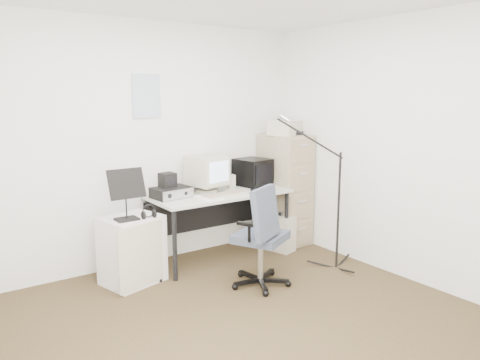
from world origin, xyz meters
TOP-DOWN VIEW (x-y plane):
  - floor at (0.00, 0.00)m, footprint 3.60×3.60m
  - wall_back at (0.00, 1.80)m, footprint 3.60×0.02m
  - wall_right at (1.80, 0.00)m, footprint 0.02×3.60m
  - wall_calendar at (-0.02, 1.79)m, footprint 0.30×0.02m
  - filing_cabinet at (1.58, 1.48)m, footprint 0.40×0.60m
  - printer at (1.58, 1.48)m, footprint 0.50×0.43m
  - desk at (0.63, 1.45)m, footprint 1.50×0.70m
  - crt_monitor at (0.55, 1.57)m, footprint 0.41×0.43m
  - crt_tv at (1.17, 1.57)m, footprint 0.39×0.40m
  - desk_speaker at (0.89, 1.60)m, footprint 0.09×0.09m
  - keyboard at (0.56, 1.24)m, footprint 0.52×0.25m
  - mouse at (0.95, 1.22)m, footprint 0.07×0.11m
  - radio_receiver at (0.10, 1.53)m, footprint 0.40×0.30m
  - radio_speaker at (0.07, 1.55)m, footprint 0.16×0.15m
  - papers at (0.38, 1.26)m, footprint 0.20×0.27m
  - pc_tower at (1.31, 1.30)m, footprint 0.30×0.47m
  - office_chair at (0.53, 0.60)m, footprint 0.76×0.76m
  - side_cart at (-0.42, 1.35)m, footprint 0.61×0.53m
  - music_stand at (-0.49, 1.27)m, footprint 0.34×0.19m
  - headphones at (-0.30, 1.21)m, footprint 0.14×0.14m
  - mic_stand at (1.46, 0.51)m, footprint 0.03×0.03m

SIDE VIEW (x-z plane):
  - floor at x=0.00m, z-range -0.01..0.00m
  - pc_tower at x=1.31m, z-range 0.00..0.40m
  - side_cart at x=-0.42m, z-range 0.00..0.64m
  - desk at x=0.63m, z-range 0.00..0.73m
  - office_chair at x=0.53m, z-range 0.00..0.98m
  - filing_cabinet at x=1.58m, z-range 0.00..1.30m
  - headphones at x=-0.30m, z-range 0.68..0.70m
  - papers at x=0.38m, z-range 0.73..0.75m
  - keyboard at x=0.56m, z-range 0.73..0.76m
  - mouse at x=0.95m, z-range 0.73..0.76m
  - radio_receiver at x=0.10m, z-range 0.73..0.84m
  - mic_stand at x=1.46m, z-range 0.00..1.57m
  - desk_speaker at x=0.89m, z-range 0.73..0.88m
  - crt_tv at x=1.17m, z-range 0.73..1.04m
  - music_stand at x=-0.49m, z-range 0.64..1.13m
  - radio_speaker at x=0.07m, z-range 0.84..0.98m
  - crt_monitor at x=0.55m, z-range 0.73..1.11m
  - wall_back at x=0.00m, z-range 0.00..2.50m
  - wall_right at x=1.80m, z-range 0.00..2.50m
  - printer at x=1.58m, z-range 1.30..1.46m
  - wall_calendar at x=-0.02m, z-range 1.53..1.97m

